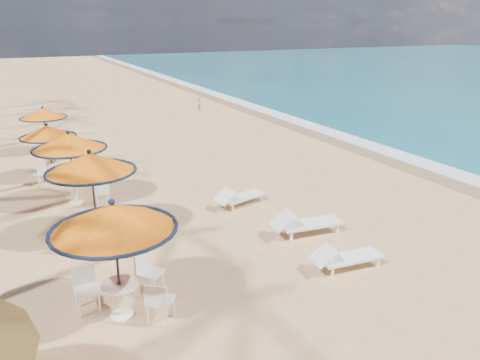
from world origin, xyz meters
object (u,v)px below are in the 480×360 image
(station_1, at_px, (92,172))
(lounger_near, at_px, (344,257))
(lounger_mid, at_px, (304,223))
(station_2, at_px, (71,148))
(station_3, at_px, (48,138))
(station_0, at_px, (117,231))
(lounger_far, at_px, (239,197))
(station_4, at_px, (45,119))

(station_1, height_order, lounger_near, station_1)
(lounger_mid, bearing_deg, station_2, 141.14)
(station_3, relative_size, lounger_near, 1.14)
(station_2, height_order, lounger_near, station_2)
(station_0, relative_size, lounger_far, 1.35)
(station_0, distance_m, station_4, 14.55)
(station_2, distance_m, lounger_mid, 7.99)
(station_3, relative_size, station_4, 1.00)
(lounger_mid, xyz_separation_m, lounger_far, (-0.71, 2.85, -0.04))
(station_0, xyz_separation_m, station_2, (0.07, 7.15, -0.01))
(station_0, distance_m, station_2, 7.16)
(lounger_near, distance_m, lounger_mid, 2.12)
(station_0, height_order, lounger_far, station_0)
(station_0, xyz_separation_m, station_3, (-0.41, 10.34, -0.32))
(station_4, height_order, lounger_near, station_4)
(station_4, bearing_deg, station_2, -88.12)
(station_1, xyz_separation_m, lounger_far, (4.68, 0.39, -1.67))
(station_1, xyz_separation_m, station_4, (-0.39, 10.48, -0.37))
(station_0, bearing_deg, station_1, 86.94)
(station_0, height_order, station_2, station_0)
(station_3, height_order, lounger_mid, station_3)
(station_1, xyz_separation_m, station_3, (-0.63, 6.27, -0.37))
(lounger_near, bearing_deg, station_4, 115.79)
(lounger_near, xyz_separation_m, lounger_far, (-0.50, 4.96, -0.00))
(station_2, xyz_separation_m, lounger_near, (5.32, -7.66, -1.61))
(station_2, relative_size, lounger_far, 1.29)
(station_2, xyz_separation_m, lounger_far, (4.82, -2.70, -1.61))
(station_1, xyz_separation_m, station_2, (-0.15, 3.09, -0.05))
(station_3, distance_m, lounger_mid, 10.68)
(station_4, xyz_separation_m, lounger_mid, (5.78, -12.93, -1.25))
(station_0, height_order, lounger_mid, station_0)
(station_1, relative_size, station_2, 1.03)
(station_4, relative_size, lounger_near, 1.14)
(station_1, distance_m, station_3, 6.31)
(station_2, bearing_deg, lounger_mid, -45.04)
(station_0, height_order, station_3, station_0)
(station_0, distance_m, lounger_far, 6.81)
(station_2, bearing_deg, lounger_near, -55.18)
(station_4, bearing_deg, lounger_mid, -65.92)
(station_4, relative_size, lounger_mid, 1.01)
(station_3, bearing_deg, lounger_near, -61.83)
(station_4, bearing_deg, station_0, -89.32)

